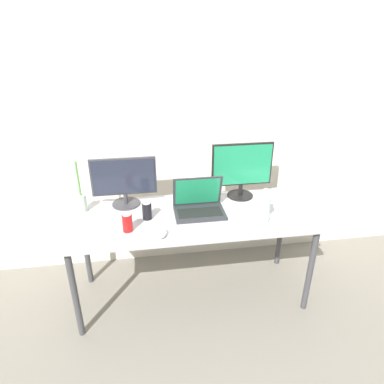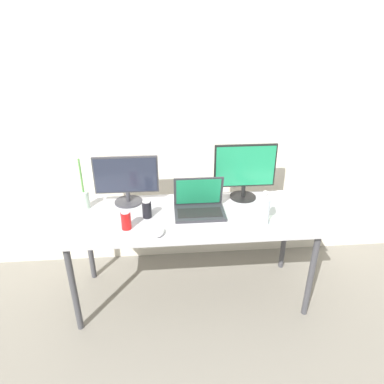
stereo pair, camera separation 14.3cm
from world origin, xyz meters
TOP-DOWN VIEW (x-y plane):
  - ground_plane at (0.00, 0.00)m, footprint 16.00×16.00m
  - wall_back at (0.00, 0.59)m, footprint 7.00×0.08m
  - work_desk at (0.00, 0.00)m, footprint 1.78×0.68m
  - monitor_left at (-0.47, 0.23)m, footprint 0.48×0.21m
  - monitor_center at (0.42, 0.23)m, footprint 0.47×0.20m
  - laptop_silver at (0.05, 0.04)m, footprint 0.36×0.25m
  - keyboard_main at (0.72, -0.16)m, footprint 0.39×0.17m
  - mouse_by_keyboard at (-0.23, -0.25)m, footprint 0.09×0.12m
  - water_bottle at (0.47, -0.19)m, footprint 0.08×0.08m
  - soda_can_near_keyboard at (-0.32, -0.01)m, footprint 0.07×0.07m
  - soda_can_by_laptop at (-0.45, -0.15)m, footprint 0.07×0.07m
  - bamboo_vase at (-0.78, 0.17)m, footprint 0.07×0.07m

SIDE VIEW (x-z plane):
  - ground_plane at x=0.00m, z-range 0.00..0.00m
  - work_desk at x=0.00m, z-range 0.31..1.05m
  - keyboard_main at x=0.72m, z-range 0.74..0.76m
  - mouse_by_keyboard at x=-0.23m, z-range 0.74..0.78m
  - laptop_silver at x=0.05m, z-range 0.67..0.93m
  - soda_can_near_keyboard at x=-0.32m, z-range 0.74..0.87m
  - soda_can_by_laptop at x=-0.45m, z-range 0.74..0.87m
  - bamboo_vase at x=-0.78m, z-range 0.63..1.01m
  - water_bottle at x=0.47m, z-range 0.73..0.98m
  - monitor_left at x=-0.47m, z-range 0.75..1.12m
  - monitor_center at x=0.42m, z-range 0.76..1.20m
  - wall_back at x=0.00m, z-range 0.00..2.60m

